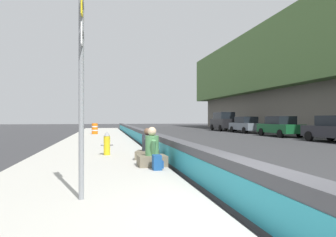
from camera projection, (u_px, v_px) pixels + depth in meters
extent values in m
plane|color=#353538|center=(259.00, 223.00, 4.39)|extent=(160.00, 160.00, 0.00)
cube|color=#B5B2A8|center=(69.00, 232.00, 3.84)|extent=(80.00, 4.40, 0.14)
cube|color=#47474C|center=(259.00, 194.00, 4.39)|extent=(76.00, 0.44, 0.85)
cube|color=teal|center=(244.00, 197.00, 4.34)|extent=(74.48, 0.01, 0.54)
cylinder|color=gray|center=(81.00, 94.00, 5.13)|extent=(0.09, 0.09, 3.60)
cube|color=yellow|center=(82.00, 7.00, 5.13)|extent=(0.44, 0.02, 0.36)
cube|color=black|center=(83.00, 7.00, 5.14)|extent=(0.30, 0.01, 0.10)
cube|color=white|center=(82.00, 36.00, 5.13)|extent=(0.44, 0.02, 0.36)
cube|color=black|center=(83.00, 36.00, 5.14)|extent=(0.30, 0.01, 0.10)
cylinder|color=gold|center=(107.00, 145.00, 11.35)|extent=(0.24, 0.24, 0.72)
cone|color=gray|center=(107.00, 134.00, 11.35)|extent=(0.26, 0.26, 0.16)
cylinder|color=gray|center=(111.00, 144.00, 11.38)|extent=(0.10, 0.12, 0.10)
cylinder|color=gray|center=(102.00, 145.00, 11.31)|extent=(0.10, 0.12, 0.10)
cube|color=#706651|center=(152.00, 161.00, 8.76)|extent=(0.72, 0.84, 0.31)
cylinder|color=#4C8951|center=(152.00, 146.00, 8.76)|extent=(0.39, 0.39, 0.58)
sphere|color=beige|center=(152.00, 131.00, 8.76)|extent=(0.25, 0.25, 0.25)
cylinder|color=#4C8951|center=(151.00, 147.00, 8.96)|extent=(0.30, 0.15, 0.51)
cylinder|color=#4C8951|center=(153.00, 148.00, 8.55)|extent=(0.30, 0.15, 0.51)
cube|color=#706651|center=(147.00, 155.00, 10.20)|extent=(0.83, 0.91, 0.28)
cylinder|color=#333842|center=(147.00, 143.00, 10.20)|extent=(0.36, 0.36, 0.54)
sphere|color=brown|center=(147.00, 132.00, 10.20)|extent=(0.24, 0.24, 0.24)
cylinder|color=#333842|center=(148.00, 144.00, 10.40)|extent=(0.30, 0.20, 0.47)
cylinder|color=#333842|center=(146.00, 145.00, 10.00)|extent=(0.30, 0.20, 0.47)
cube|color=navy|center=(157.00, 162.00, 8.09)|extent=(0.32, 0.22, 0.40)
cube|color=navy|center=(162.00, 164.00, 8.12)|extent=(0.22, 0.06, 0.20)
cylinder|color=orange|center=(95.00, 129.00, 26.43)|extent=(0.52, 0.52, 0.95)
cylinder|color=white|center=(95.00, 127.00, 26.43)|extent=(0.54, 0.54, 0.10)
cylinder|color=white|center=(95.00, 130.00, 26.43)|extent=(0.54, 0.54, 0.10)
cylinder|color=black|center=(309.00, 136.00, 20.06)|extent=(0.67, 0.24, 0.66)
cylinder|color=black|center=(331.00, 136.00, 20.47)|extent=(0.67, 0.24, 0.66)
cube|color=#145128|center=(280.00, 128.00, 25.15)|extent=(4.51, 1.82, 0.72)
cube|color=black|center=(280.00, 120.00, 25.05)|extent=(2.21, 1.63, 0.66)
cylinder|color=black|center=(261.00, 132.00, 26.37)|extent=(0.66, 0.22, 0.66)
cylinder|color=black|center=(279.00, 132.00, 26.74)|extent=(0.66, 0.22, 0.66)
cylinder|color=black|center=(280.00, 134.00, 23.56)|extent=(0.66, 0.22, 0.66)
cylinder|color=black|center=(300.00, 133.00, 23.92)|extent=(0.66, 0.22, 0.66)
cube|color=slate|center=(246.00, 126.00, 31.58)|extent=(4.52, 1.84, 0.72)
cube|color=black|center=(246.00, 120.00, 31.48)|extent=(2.21, 1.64, 0.66)
cylinder|color=black|center=(232.00, 129.00, 32.80)|extent=(0.66, 0.23, 0.66)
cylinder|color=black|center=(247.00, 129.00, 33.17)|extent=(0.66, 0.23, 0.66)
cylinder|color=black|center=(244.00, 130.00, 29.98)|extent=(0.66, 0.23, 0.66)
cylinder|color=black|center=(260.00, 130.00, 30.36)|extent=(0.66, 0.23, 0.66)
cube|color=black|center=(223.00, 123.00, 36.88)|extent=(4.87, 2.11, 1.10)
cube|color=black|center=(224.00, 116.00, 36.78)|extent=(3.17, 1.85, 0.80)
cylinder|color=black|center=(212.00, 127.00, 38.24)|extent=(0.77, 0.25, 0.76)
cylinder|color=black|center=(226.00, 127.00, 38.55)|extent=(0.77, 0.25, 0.76)
cylinder|color=black|center=(220.00, 128.00, 35.21)|extent=(0.77, 0.25, 0.76)
cylinder|color=black|center=(235.00, 128.00, 35.52)|extent=(0.77, 0.25, 0.76)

